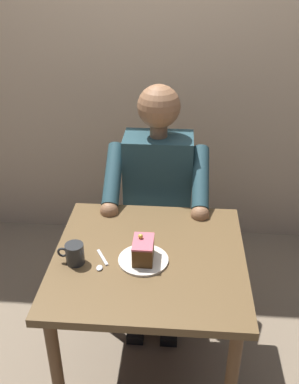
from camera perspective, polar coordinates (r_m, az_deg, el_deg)
The scene contains 9 objects.
ground_plane at distance 2.38m, azimuth -0.03°, elevation -22.13°, with size 14.00×14.00×0.00m, color #7E6D58.
cafe_rear_panel at distance 2.81m, azimuth 2.19°, elevation 22.07°, with size 6.40×0.12×3.00m, color beige.
dining_table at distance 1.93m, azimuth -0.04°, elevation -10.59°, with size 0.81×0.80×0.72m.
chair at distance 2.59m, azimuth 1.19°, elevation -2.62°, with size 0.42×0.42×0.89m.
seated_person at distance 2.35m, azimuth 1.00°, elevation -1.15°, with size 0.53×0.58×1.27m.
dessert_plate at distance 1.83m, azimuth -0.81°, elevation -8.81°, with size 0.21×0.21×0.01m, color silver.
cake_slice at distance 1.80m, azimuth -0.82°, elevation -7.54°, with size 0.08×0.13×0.11m.
coffee_cup at distance 1.82m, azimuth -9.74°, elevation -7.87°, with size 0.11×0.08×0.09m.
dessert_spoon at distance 1.83m, azimuth -6.34°, elevation -9.15°, with size 0.06×0.14×0.01m.
Camera 1 is at (-0.11, 1.47, 1.87)m, focal length 41.03 mm.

